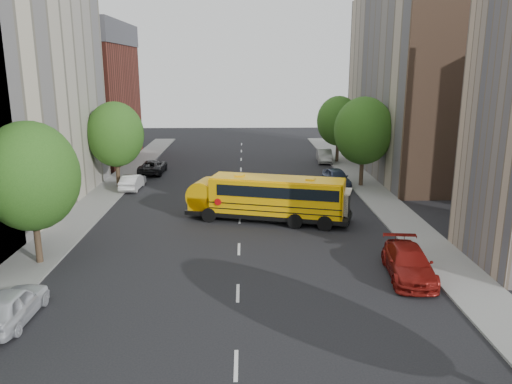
{
  "coord_description": "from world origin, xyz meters",
  "views": [
    {
      "loc": [
        0.34,
        -30.13,
        10.57
      ],
      "look_at": [
        1.12,
        2.0,
        2.52
      ],
      "focal_mm": 35.0,
      "sensor_mm": 36.0,
      "label": 1
    }
  ],
  "objects_px": {
    "street_tree_2": "(115,134)",
    "school_bus": "(266,196)",
    "safari_truck": "(312,204)",
    "street_tree_5": "(338,121)",
    "parked_car_1": "(133,182)",
    "parked_car_2": "(153,167)",
    "parked_car_3": "(409,263)",
    "parked_car_4": "(336,177)",
    "street_tree_1": "(31,176)",
    "parked_car_5": "(324,156)",
    "parked_car_0": "(11,305)",
    "street_tree_4": "(363,131)"
  },
  "relations": [
    {
      "from": "street_tree_2",
      "to": "school_bus",
      "type": "relative_size",
      "value": 0.66
    },
    {
      "from": "street_tree_2",
      "to": "safari_truck",
      "type": "distance_m",
      "value": 19.54
    },
    {
      "from": "street_tree_5",
      "to": "parked_car_1",
      "type": "height_order",
      "value": "street_tree_5"
    },
    {
      "from": "parked_car_2",
      "to": "parked_car_3",
      "type": "relative_size",
      "value": 0.95
    },
    {
      "from": "parked_car_4",
      "to": "street_tree_1",
      "type": "bearing_deg",
      "value": -142.84
    },
    {
      "from": "street_tree_1",
      "to": "school_bus",
      "type": "bearing_deg",
      "value": 30.85
    },
    {
      "from": "parked_car_3",
      "to": "parked_car_4",
      "type": "height_order",
      "value": "parked_car_4"
    },
    {
      "from": "street_tree_2",
      "to": "parked_car_5",
      "type": "bearing_deg",
      "value": 30.48
    },
    {
      "from": "school_bus",
      "to": "parked_car_0",
      "type": "distance_m",
      "value": 18.28
    },
    {
      "from": "school_bus",
      "to": "safari_truck",
      "type": "relative_size",
      "value": 2.0
    },
    {
      "from": "parked_car_3",
      "to": "parked_car_5",
      "type": "xyz_separation_m",
      "value": [
        0.75,
        32.37,
        -0.02
      ]
    },
    {
      "from": "street_tree_5",
      "to": "parked_car_1",
      "type": "bearing_deg",
      "value": -148.46
    },
    {
      "from": "parked_car_1",
      "to": "parked_car_2",
      "type": "relative_size",
      "value": 0.82
    },
    {
      "from": "parked_car_3",
      "to": "parked_car_2",
      "type": "bearing_deg",
      "value": 129.77
    },
    {
      "from": "parked_car_0",
      "to": "safari_truck",
      "type": "bearing_deg",
      "value": -135.08
    },
    {
      "from": "street_tree_1",
      "to": "street_tree_2",
      "type": "height_order",
      "value": "street_tree_1"
    },
    {
      "from": "parked_car_0",
      "to": "school_bus",
      "type": "bearing_deg",
      "value": -127.69
    },
    {
      "from": "parked_car_0",
      "to": "parked_car_3",
      "type": "xyz_separation_m",
      "value": [
        18.4,
        4.26,
        0.01
      ]
    },
    {
      "from": "street_tree_4",
      "to": "parked_car_5",
      "type": "distance_m",
      "value": 12.93
    },
    {
      "from": "safari_truck",
      "to": "parked_car_5",
      "type": "xyz_separation_m",
      "value": [
        4.44,
        22.54,
        -0.5
      ]
    },
    {
      "from": "parked_car_1",
      "to": "parked_car_2",
      "type": "distance_m",
      "value": 6.93
    },
    {
      "from": "parked_car_5",
      "to": "street_tree_1",
      "type": "bearing_deg",
      "value": -120.98
    },
    {
      "from": "parked_car_5",
      "to": "parked_car_0",
      "type": "bearing_deg",
      "value": -114.25
    },
    {
      "from": "parked_car_0",
      "to": "parked_car_5",
      "type": "distance_m",
      "value": 41.34
    },
    {
      "from": "parked_car_2",
      "to": "school_bus",
      "type": "bearing_deg",
      "value": 124.27
    },
    {
      "from": "street_tree_5",
      "to": "parked_car_4",
      "type": "distance_m",
      "value": 12.54
    },
    {
      "from": "street_tree_2",
      "to": "parked_car_4",
      "type": "relative_size",
      "value": 1.66
    },
    {
      "from": "parked_car_0",
      "to": "parked_car_4",
      "type": "bearing_deg",
      "value": -125.38
    },
    {
      "from": "school_bus",
      "to": "parked_car_0",
      "type": "bearing_deg",
      "value": -113.8
    },
    {
      "from": "street_tree_5",
      "to": "parked_car_4",
      "type": "bearing_deg",
      "value": -100.64
    },
    {
      "from": "street_tree_4",
      "to": "parked_car_5",
      "type": "relative_size",
      "value": 1.78
    },
    {
      "from": "parked_car_3",
      "to": "street_tree_2",
      "type": "bearing_deg",
      "value": 140.22
    },
    {
      "from": "safari_truck",
      "to": "parked_car_3",
      "type": "bearing_deg",
      "value": -52.22
    },
    {
      "from": "parked_car_1",
      "to": "safari_truck",
      "type": "bearing_deg",
      "value": 149.2
    },
    {
      "from": "street_tree_4",
      "to": "street_tree_1",
      "type": "bearing_deg",
      "value": -140.71
    },
    {
      "from": "parked_car_0",
      "to": "parked_car_2",
      "type": "distance_m",
      "value": 30.81
    },
    {
      "from": "parked_car_2",
      "to": "parked_car_4",
      "type": "relative_size",
      "value": 1.1
    },
    {
      "from": "school_bus",
      "to": "parked_car_1",
      "type": "xyz_separation_m",
      "value": [
        -11.45,
        9.68,
        -1.12
      ]
    },
    {
      "from": "parked_car_0",
      "to": "parked_car_2",
      "type": "relative_size",
      "value": 0.88
    },
    {
      "from": "street_tree_5",
      "to": "safari_truck",
      "type": "relative_size",
      "value": 1.28
    },
    {
      "from": "parked_car_1",
      "to": "parked_car_5",
      "type": "bearing_deg",
      "value": -143.49
    },
    {
      "from": "parked_car_1",
      "to": "parked_car_3",
      "type": "bearing_deg",
      "value": 136.03
    },
    {
      "from": "safari_truck",
      "to": "parked_car_0",
      "type": "xyz_separation_m",
      "value": [
        -14.71,
        -14.09,
        -0.49
      ]
    },
    {
      "from": "school_bus",
      "to": "parked_car_4",
      "type": "relative_size",
      "value": 2.53
    },
    {
      "from": "parked_car_0",
      "to": "parked_car_2",
      "type": "height_order",
      "value": "parked_car_0"
    },
    {
      "from": "parked_car_0",
      "to": "street_tree_2",
      "type": "bearing_deg",
      "value": -85.58
    },
    {
      "from": "school_bus",
      "to": "street_tree_1",
      "type": "bearing_deg",
      "value": -134.11
    },
    {
      "from": "street_tree_1",
      "to": "parked_car_1",
      "type": "bearing_deg",
      "value": 85.39
    },
    {
      "from": "street_tree_4",
      "to": "school_bus",
      "type": "height_order",
      "value": "street_tree_4"
    },
    {
      "from": "street_tree_4",
      "to": "street_tree_5",
      "type": "xyz_separation_m",
      "value": [
        -0.0,
        12.0,
        -0.37
      ]
    }
  ]
}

